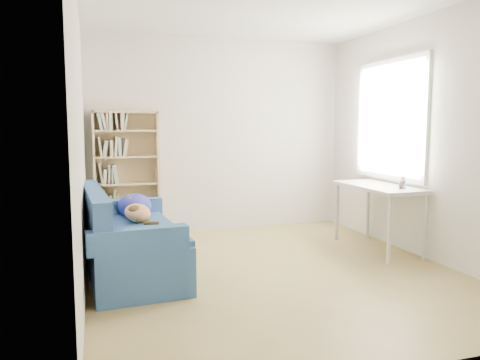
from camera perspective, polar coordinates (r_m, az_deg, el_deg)
name	(u,v)px	position (r m, az deg, el deg)	size (l,w,h in m)	color
ground	(272,271)	(4.72, 3.92, -10.98)	(4.00, 4.00, 0.00)	olive
room_shell	(282,104)	(4.58, 5.09, 9.22)	(3.54, 4.04, 2.62)	silver
sofa	(128,240)	(4.68, -13.54, -7.18)	(0.93, 1.76, 0.84)	navy
bookshelf	(127,180)	(6.10, -13.63, 0.02)	(0.81, 0.25, 1.62)	tan
desk	(378,192)	(5.59, 16.50, -1.40)	(0.54, 1.18, 0.75)	silver
pen_cup	(403,184)	(5.37, 19.21, -0.41)	(0.08, 0.08, 0.15)	white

